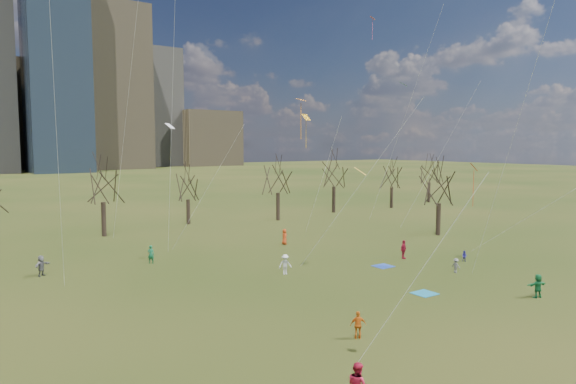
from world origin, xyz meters
TOP-DOWN VIEW (x-y plane):
  - ground at (0.00, 0.00)m, footprint 500.00×500.00m
  - bare_tree_row at (-0.09, 37.22)m, footprint 113.04×29.80m
  - blanket_teal at (5.61, 2.70)m, footprint 1.60×1.50m
  - blanket_navy at (9.19, 10.41)m, footprint 1.60×1.50m
  - person_3 at (12.56, 5.27)m, footprint 0.53×0.84m
  - person_4 at (-4.26, -0.99)m, footprint 0.98×0.79m
  - person_5 at (11.40, -2.51)m, footprint 1.65×0.92m
  - person_8 at (16.69, 7.45)m, footprint 0.57×0.62m
  - person_9 at (0.46, 13.08)m, footprint 1.23×0.95m
  - person_10 at (12.98, 11.51)m, footprint 1.13×0.74m
  - person_11 at (-16.34, 24.01)m, footprint 1.57×1.42m
  - person_12 at (7.65, 23.72)m, footprint 0.70×0.92m
  - person_13 at (-7.35, 23.28)m, footprint 0.73×0.70m
  - kites_airborne at (1.96, 13.75)m, footprint 54.19×40.27m

SIDE VIEW (x-z plane):
  - ground at x=0.00m, z-range 0.00..0.00m
  - blanket_teal at x=5.61m, z-range 0.00..0.03m
  - blanket_navy at x=9.19m, z-range 0.00..0.03m
  - person_8 at x=16.69m, z-range 0.00..1.02m
  - person_3 at x=12.56m, z-range 0.00..1.23m
  - person_4 at x=-4.26m, z-range 0.00..1.56m
  - person_9 at x=0.46m, z-range 0.00..1.68m
  - person_13 at x=-7.35m, z-range 0.00..1.69m
  - person_12 at x=7.65m, z-range 0.00..1.70m
  - person_5 at x=11.40m, z-range 0.00..1.70m
  - person_11 at x=-16.34m, z-range 0.00..1.73m
  - person_10 at x=12.98m, z-range 0.00..1.78m
  - bare_tree_row at x=-0.09m, z-range 1.37..10.87m
  - kites_airborne at x=1.96m, z-range -1.62..26.88m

